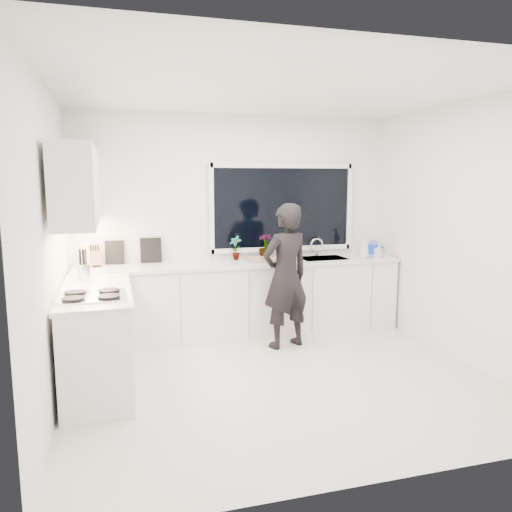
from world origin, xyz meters
name	(u,v)px	position (x,y,z in m)	size (l,w,h in m)	color
floor	(280,380)	(0.00, 0.00, -0.01)	(4.00, 3.50, 0.02)	beige
wall_back	(236,224)	(0.00, 1.76, 1.35)	(4.00, 0.02, 2.70)	white
wall_left	(48,249)	(-2.01, 0.00, 1.35)	(0.02, 3.50, 2.70)	white
wall_right	(466,234)	(2.01, 0.00, 1.35)	(0.02, 3.50, 2.70)	white
ceiling	(283,88)	(0.00, 0.00, 2.71)	(4.00, 3.50, 0.02)	white
window	(283,208)	(0.60, 1.73, 1.55)	(1.80, 0.02, 1.00)	black
base_cabinets_back	(243,300)	(0.00, 1.45, 0.44)	(3.92, 0.58, 0.88)	white
base_cabinets_left	(98,339)	(-1.67, 0.35, 0.44)	(0.58, 1.60, 0.88)	white
countertop_back	(243,263)	(0.00, 1.44, 0.90)	(3.94, 0.62, 0.04)	silver
countertop_left	(96,291)	(-1.67, 0.35, 0.90)	(0.62, 1.60, 0.04)	silver
upper_cabinets	(79,186)	(-1.79, 0.70, 1.85)	(0.34, 2.10, 0.70)	white
sink	(323,262)	(1.05, 1.45, 0.87)	(0.58, 0.42, 0.14)	silver
faucet	(317,247)	(1.05, 1.65, 1.03)	(0.03, 0.03, 0.22)	silver
stovetop	(92,296)	(-1.69, 0.00, 0.94)	(0.56, 0.48, 0.03)	black
person	(286,276)	(0.36, 0.90, 0.82)	(0.60, 0.39, 1.65)	black
pizza_tray	(268,260)	(0.31, 1.42, 0.94)	(0.50, 0.37, 0.03)	silver
pizza	(268,258)	(0.31, 1.42, 0.95)	(0.46, 0.33, 0.01)	#BE3819
watering_can	(373,249)	(1.85, 1.61, 0.98)	(0.14, 0.14, 0.13)	blue
paper_towel_roll	(85,256)	(-1.82, 1.55, 1.05)	(0.11, 0.11, 0.26)	white
knife_block	(95,257)	(-1.71, 1.59, 1.03)	(0.13, 0.10, 0.22)	#A4844C
utensil_crock	(83,272)	(-1.80, 0.80, 1.00)	(0.13, 0.13, 0.16)	#B6B7BB
picture_frame_large	(115,252)	(-1.49, 1.69, 1.06)	(0.22, 0.02, 0.28)	black
picture_frame_small	(151,250)	(-1.07, 1.69, 1.07)	(0.25, 0.02, 0.30)	black
herb_plants	(264,247)	(0.32, 1.61, 1.07)	(0.91, 0.19, 0.31)	#26662D
soap_bottles	(367,248)	(1.60, 1.30, 1.05)	(0.34, 0.16, 0.29)	#D8BF66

